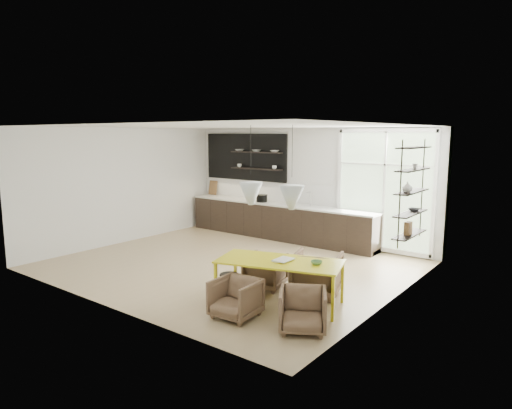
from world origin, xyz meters
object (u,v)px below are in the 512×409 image
at_px(armchair_back_right, 317,273).
at_px(wire_stool, 229,283).
at_px(armchair_back_left, 266,271).
at_px(armchair_front_left, 236,298).
at_px(armchair_front_right, 303,310).
at_px(dining_table, 280,264).

relative_size(armchair_back_right, wire_stool, 1.89).
height_order(armchair_back_left, armchair_front_left, armchair_back_left).
xyz_separation_m(armchair_back_right, armchair_front_right, (0.59, -1.42, -0.07)).
relative_size(dining_table, armchair_back_left, 3.19).
height_order(armchair_back_left, wire_stool, armchair_back_left).
distance_m(dining_table, armchair_back_right, 0.87).
distance_m(armchair_back_left, wire_stool, 0.85).
bearing_deg(wire_stool, armchair_front_left, -42.40).
bearing_deg(armchair_back_right, wire_stool, 29.29).
distance_m(dining_table, armchair_back_left, 0.91).
bearing_deg(armchair_front_right, wire_stool, 138.04).
relative_size(armchair_back_left, armchair_front_right, 1.02).
relative_size(dining_table, armchair_front_left, 3.29).
relative_size(armchair_front_left, armchair_front_right, 0.99).
bearing_deg(armchair_back_left, armchair_front_left, 94.23).
xyz_separation_m(dining_table, armchair_front_right, (0.84, -0.65, -0.38)).
xyz_separation_m(armchair_back_left, armchair_back_right, (0.91, 0.26, 0.06)).
relative_size(armchair_back_left, armchair_front_left, 1.03).
xyz_separation_m(armchair_front_right, wire_stool, (-1.64, 0.33, -0.03)).
bearing_deg(armchair_front_right, armchair_back_left, 111.58).
bearing_deg(armchair_back_right, armchair_front_left, 57.44).
bearing_deg(armchair_back_left, armchair_front_right, 128.48).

